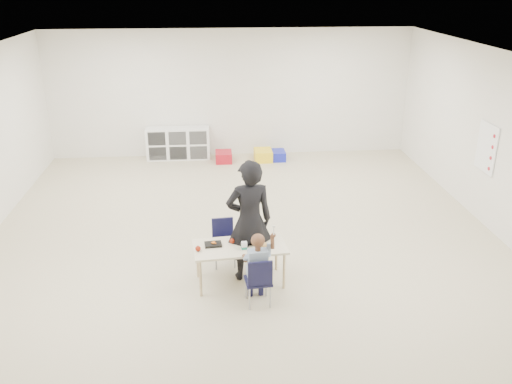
{
  "coord_description": "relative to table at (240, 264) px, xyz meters",
  "views": [
    {
      "loc": [
        -0.46,
        -7.44,
        3.86
      ],
      "look_at": [
        0.18,
        -0.01,
        0.85
      ],
      "focal_mm": 38.0,
      "sensor_mm": 36.0,
      "label": 1
    }
  ],
  "objects": [
    {
      "name": "adult",
      "position": [
        0.14,
        0.14,
        0.56
      ],
      "size": [
        0.66,
        0.47,
        1.69
      ],
      "primitive_type": "imported",
      "rotation": [
        0.0,
        0.0,
        3.26
      ],
      "color": "black",
      "rests_on": "ground"
    },
    {
      "name": "room",
      "position": [
        0.13,
        1.14,
        1.12
      ],
      "size": [
        9.0,
        9.02,
        2.8
      ],
      "color": "#BDAF91",
      "rests_on": "ground"
    },
    {
      "name": "cubby_shelf",
      "position": [
        -1.07,
        5.42,
        0.07
      ],
      "size": [
        1.4,
        0.4,
        0.7
      ],
      "primitive_type": "cube",
      "color": "white",
      "rests_on": "ground"
    },
    {
      "name": "apple_far",
      "position": [
        -0.54,
        -0.1,
        0.31
      ],
      "size": [
        0.07,
        0.07,
        0.07
      ],
      "primitive_type": "sphere",
      "color": "maroon",
      "rests_on": "table"
    },
    {
      "name": "chair_near",
      "position": [
        0.2,
        -0.51,
        0.05
      ],
      "size": [
        0.35,
        0.33,
        0.67
      ],
      "primitive_type": null,
      "rotation": [
        0.0,
        0.0,
        0.09
      ],
      "color": "black",
      "rests_on": "ground"
    },
    {
      "name": "apple_near",
      "position": [
        -0.1,
        0.07,
        0.31
      ],
      "size": [
        0.07,
        0.07,
        0.07
      ],
      "primitive_type": "sphere",
      "color": "maroon",
      "rests_on": "table"
    },
    {
      "name": "bin_yellow",
      "position": [
        0.81,
        5.11,
        -0.16
      ],
      "size": [
        0.39,
        0.5,
        0.24
      ],
      "primitive_type": "cube",
      "rotation": [
        0.0,
        0.0,
        0.01
      ],
      "color": "yellow",
      "rests_on": "ground"
    },
    {
      "name": "lunch_tray_far",
      "position": [
        -0.35,
        0.04,
        0.29
      ],
      "size": [
        0.23,
        0.18,
        0.03
      ],
      "primitive_type": "cube",
      "rotation": [
        0.0,
        0.0,
        0.09
      ],
      "color": "black",
      "rests_on": "table"
    },
    {
      "name": "bin_blue",
      "position": [
        1.14,
        5.12,
        -0.18
      ],
      "size": [
        0.33,
        0.43,
        0.21
      ],
      "primitive_type": "cube",
      "rotation": [
        0.0,
        0.0,
        0.01
      ],
      "color": "#161EAB",
      "rests_on": "ground"
    },
    {
      "name": "rules_poster",
      "position": [
        4.11,
        1.74,
        0.97
      ],
      "size": [
        0.02,
        0.6,
        0.8
      ],
      "primitive_type": "cube",
      "color": "white",
      "rests_on": "room"
    },
    {
      "name": "child",
      "position": [
        0.2,
        -0.51,
        0.24
      ],
      "size": [
        0.48,
        0.48,
        1.05
      ],
      "primitive_type": null,
      "rotation": [
        0.0,
        0.0,
        0.09
      ],
      "color": "#9DB4D4",
      "rests_on": "chair_near"
    },
    {
      "name": "table",
      "position": [
        0.0,
        0.0,
        0.0
      ],
      "size": [
        1.26,
        0.71,
        0.55
      ],
      "rotation": [
        0.0,
        0.0,
        0.09
      ],
      "color": "beige",
      "rests_on": "ground"
    },
    {
      "name": "bin_red",
      "position": [
        -0.07,
        5.09,
        -0.17
      ],
      "size": [
        0.36,
        0.46,
        0.22
      ],
      "primitive_type": "cube",
      "rotation": [
        0.0,
        0.0,
        -0.0
      ],
      "color": "#AF111F",
      "rests_on": "ground"
    },
    {
      "name": "bread_roll",
      "position": [
        0.31,
        -0.07,
        0.31
      ],
      "size": [
        0.09,
        0.09,
        0.07
      ],
      "primitive_type": "ellipsoid",
      "color": "tan",
      "rests_on": "table"
    },
    {
      "name": "chair_far",
      "position": [
        -0.2,
        0.51,
        0.05
      ],
      "size": [
        0.35,
        0.33,
        0.67
      ],
      "primitive_type": null,
      "rotation": [
        0.0,
        0.0,
        0.09
      ],
      "color": "black",
      "rests_on": "ground"
    },
    {
      "name": "milk_carton",
      "position": [
        0.05,
        -0.1,
        0.32
      ],
      "size": [
        0.08,
        0.08,
        0.1
      ],
      "primitive_type": "cube",
      "rotation": [
        0.0,
        0.0,
        0.09
      ],
      "color": "white",
      "rests_on": "table"
    },
    {
      "name": "lunch_tray_near",
      "position": [
        0.11,
        0.07,
        0.29
      ],
      "size": [
        0.23,
        0.18,
        0.03
      ],
      "primitive_type": "cube",
      "rotation": [
        0.0,
        0.0,
        0.09
      ],
      "color": "black",
      "rests_on": "table"
    }
  ]
}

